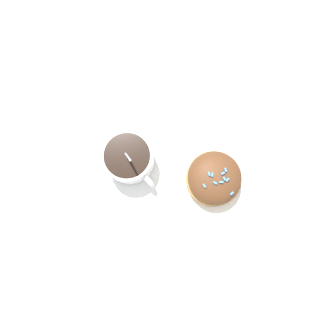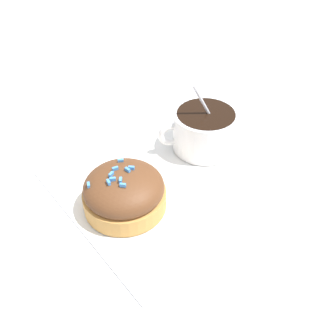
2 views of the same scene
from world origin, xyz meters
name	(u,v)px [view 2 (image 2 of 2)]	position (x,y,z in m)	size (l,w,h in m)	color
ground_plane	(170,178)	(0.00, 0.00, 0.00)	(3.00, 3.00, 0.00)	#B2B2B7
paper_napkin	(170,177)	(0.00, 0.00, 0.00)	(0.31, 0.29, 0.00)	white
coffee_cup	(204,129)	(0.08, 0.01, 0.03)	(0.11, 0.09, 0.10)	white
frosted_pastry	(125,193)	(-0.08, 0.00, 0.03)	(0.10, 0.10, 0.06)	#D19347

